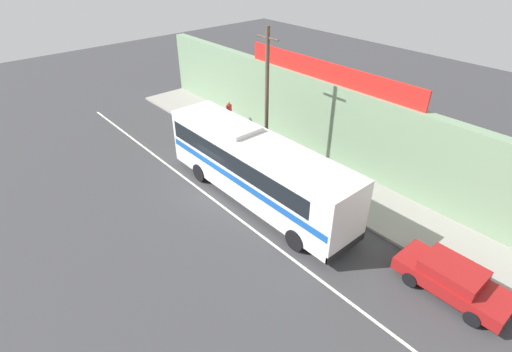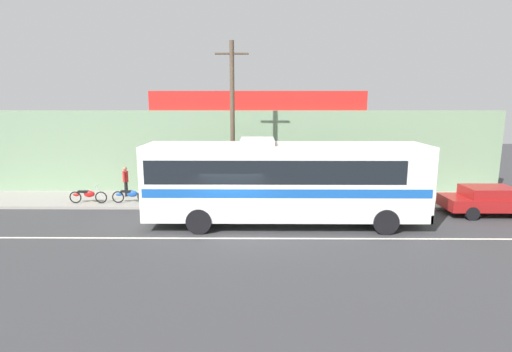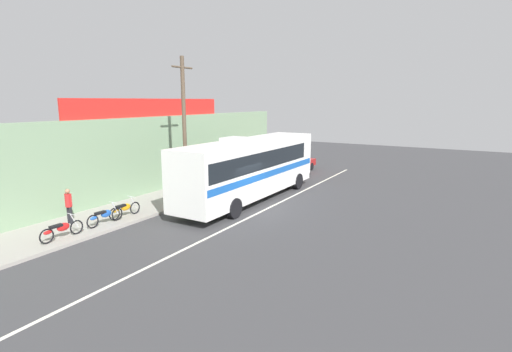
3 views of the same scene
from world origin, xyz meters
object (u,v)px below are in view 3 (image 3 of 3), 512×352
intercity_bus (250,166)px  utility_pole (184,128)px  motorcycle_blue (61,229)px  parked_car (296,163)px  motorcycle_red (124,209)px  motorcycle_purple (104,215)px  pedestrian_far_right (69,203)px

intercity_bus → utility_pole: size_ratio=1.48×
motorcycle_blue → parked_car: bearing=-4.4°
motorcycle_red → motorcycle_purple: bearing=-175.1°
parked_car → motorcycle_blue: bearing=175.6°
parked_car → motorcycle_blue: (-19.71, 1.52, -0.17)m
motorcycle_red → motorcycle_blue: (-3.43, -0.19, 0.00)m
intercity_bus → motorcycle_red: bearing=152.8°
pedestrian_far_right → motorcycle_red: bearing=-35.9°
intercity_bus → pedestrian_far_right: size_ratio=7.18×
utility_pole → motorcycle_blue: size_ratio=4.11×
motorcycle_red → motorcycle_blue: 3.43m
motorcycle_purple → utility_pole: bearing=-3.7°
intercity_bus → motorcycle_purple: intercity_bus is taller
intercity_bus → motorcycle_purple: (-7.67, 3.20, -1.50)m
utility_pole → motorcycle_red: utility_pole is taller
intercity_bus → motorcycle_blue: 10.45m
intercity_bus → utility_pole: bearing=129.1°
motorcycle_red → pedestrian_far_right: size_ratio=1.14×
parked_car → pedestrian_far_right: bearing=170.3°
parked_car → utility_pole: (-12.18, 1.26, 3.54)m
intercity_bus → motorcycle_red: intercity_bus is taller
parked_car → motorcycle_purple: parked_car is taller
intercity_bus → pedestrian_far_right: bearing=150.6°
parked_car → pedestrian_far_right: 18.52m
motorcycle_blue → pedestrian_far_right: 2.24m
motorcycle_purple → pedestrian_far_right: 1.77m
utility_pole → motorcycle_purple: (-5.34, 0.34, -3.71)m
utility_pole → pedestrian_far_right: bearing=162.9°
motorcycle_red → motorcycle_blue: size_ratio=0.97×
intercity_bus → utility_pole: utility_pole is taller
parked_car → motorcycle_purple: (-17.53, 1.60, -0.17)m
intercity_bus → pedestrian_far_right: 9.68m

